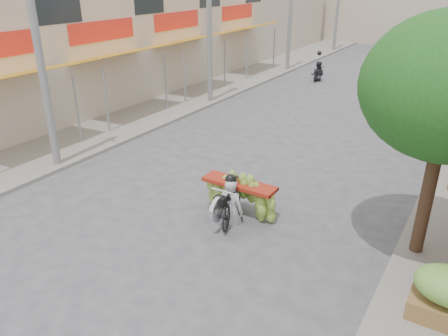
% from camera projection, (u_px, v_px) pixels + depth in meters
% --- Properties ---
extents(ground, '(120.00, 120.00, 0.00)m').
position_uv_depth(ground, '(111.00, 269.00, 9.30)').
color(ground, '#525257').
rests_on(ground, ground).
extents(sidewalk_left, '(4.00, 60.00, 0.12)m').
position_uv_depth(sidewalk_left, '(216.00, 85.00, 24.28)').
color(sidewalk_left, gray).
rests_on(sidewalk_left, ground).
extents(shophouse_row_left, '(9.77, 40.00, 6.00)m').
position_uv_depth(shophouse_row_left, '(132.00, 26.00, 24.68)').
color(shophouse_row_left, '#BDAB95').
rests_on(shophouse_row_left, ground).
extents(far_building, '(20.00, 6.00, 7.00)m').
position_uv_depth(far_building, '(430.00, 2.00, 37.33)').
color(far_building, '#BDAB95').
rests_on(far_building, ground).
extents(utility_pole_near, '(0.60, 0.24, 8.00)m').
position_uv_depth(utility_pole_near, '(37.00, 39.00, 12.58)').
color(utility_pole_near, slate).
rests_on(utility_pole_near, ground).
extents(utility_pole_mid, '(0.60, 0.24, 8.00)m').
position_uv_depth(utility_pole_mid, '(209.00, 15.00, 19.56)').
color(utility_pole_mid, slate).
rests_on(utility_pole_mid, ground).
extents(utility_pole_far, '(0.60, 0.24, 8.00)m').
position_uv_depth(utility_pole_far, '(291.00, 4.00, 26.54)').
color(utility_pole_far, slate).
rests_on(utility_pole_far, ground).
extents(banana_motorbike, '(2.20, 1.94, 2.22)m').
position_uv_depth(banana_motorbike, '(234.00, 193.00, 10.95)').
color(banana_motorbike, black).
rests_on(banana_motorbike, ground).
extents(bg_motorbike_a, '(0.83, 1.44, 1.95)m').
position_uv_depth(bg_motorbike_a, '(318.00, 67.00, 25.21)').
color(bg_motorbike_a, black).
rests_on(bg_motorbike_a, ground).
extents(bg_motorbike_b, '(1.18, 1.96, 1.95)m').
position_uv_depth(bg_motorbike_b, '(434.00, 70.00, 24.23)').
color(bg_motorbike_b, black).
rests_on(bg_motorbike_b, ground).
extents(bg_motorbike_c, '(1.32, 1.79, 1.95)m').
position_uv_depth(bg_motorbike_c, '(403.00, 51.00, 30.59)').
color(bg_motorbike_c, black).
rests_on(bg_motorbike_c, ground).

